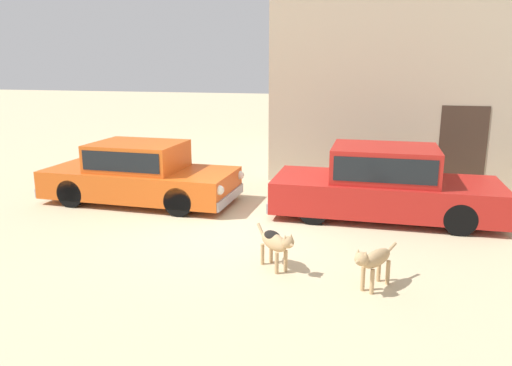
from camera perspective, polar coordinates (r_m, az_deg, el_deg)
ground_plane at (r=9.64m, az=-3.08°, el=-5.32°), size 80.00×80.00×0.00m
parked_sedan_nearest at (r=11.65m, az=-13.08°, el=1.15°), size 4.46×1.90×1.36m
parked_sedan_second at (r=10.54m, az=14.45°, el=0.03°), size 4.67×1.83×1.47m
stray_dog_spotted at (r=7.74m, az=2.21°, el=-6.70°), size 0.77×0.79×0.67m
stray_dog_tan at (r=7.25m, az=13.25°, el=-8.55°), size 0.61×0.97×0.68m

